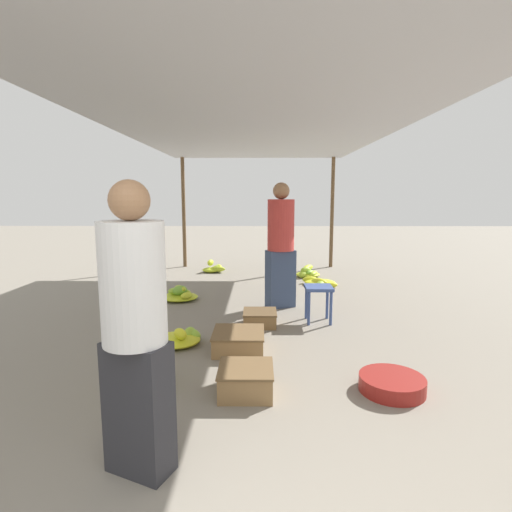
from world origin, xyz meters
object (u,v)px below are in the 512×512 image
(banana_pile_left_1, at_px, (145,371))
(banana_pile_left_3, at_px, (214,268))
(stool, at_px, (319,293))
(vendor_foreground, at_px, (135,327))
(crate_far, at_px, (260,318))
(basin_black, at_px, (392,384))
(banana_pile_right_1, at_px, (320,282))
(shopper_walking_mid, at_px, (281,244))
(banana_pile_left_0, at_px, (176,339))
(banana_pile_right_0, at_px, (308,273))
(banana_pile_left_2, at_px, (180,295))
(crate_near, at_px, (239,341))
(crate_mid, at_px, (246,380))

(banana_pile_left_1, xyz_separation_m, banana_pile_left_3, (0.02, 5.04, -0.02))
(stool, xyz_separation_m, banana_pile_left_1, (-1.72, -1.71, -0.26))
(vendor_foreground, xyz_separation_m, crate_far, (0.69, 2.65, -0.78))
(stool, relative_size, basin_black, 0.87)
(banana_pile_right_1, height_order, shopper_walking_mid, shopper_walking_mid)
(vendor_foreground, distance_m, banana_pile_left_0, 2.17)
(banana_pile_left_3, bearing_deg, banana_pile_right_0, -14.11)
(banana_pile_left_2, relative_size, shopper_walking_mid, 0.33)
(banana_pile_left_1, xyz_separation_m, crate_near, (0.76, 0.74, -0.00))
(banana_pile_left_0, bearing_deg, basin_black, -27.64)
(banana_pile_left_1, distance_m, banana_pile_right_0, 4.95)
(banana_pile_left_1, bearing_deg, vendor_foreground, -75.24)
(banana_pile_left_3, xyz_separation_m, banana_pile_right_0, (1.91, -0.48, -0.00))
(vendor_foreground, bearing_deg, banana_pile_left_1, 104.76)
(basin_black, bearing_deg, banana_pile_left_3, 111.53)
(stool, distance_m, shopper_walking_mid, 0.99)
(basin_black, xyz_separation_m, banana_pile_left_1, (-2.06, 0.12, 0.04))
(crate_mid, bearing_deg, crate_near, 96.73)
(basin_black, bearing_deg, banana_pile_left_1, 176.62)
(banana_pile_right_0, xyz_separation_m, shopper_walking_mid, (-0.66, -2.15, 0.84))
(stool, xyz_separation_m, crate_near, (-0.96, -0.96, -0.27))
(banana_pile_right_0, xyz_separation_m, banana_pile_right_1, (0.12, -0.77, -0.03))
(crate_near, bearing_deg, vendor_foreground, -104.40)
(crate_mid, bearing_deg, crate_far, 86.24)
(banana_pile_right_1, relative_size, crate_far, 1.43)
(banana_pile_left_1, xyz_separation_m, shopper_walking_mid, (1.27, 2.41, 0.81))
(stool, height_order, banana_pile_left_0, stool)
(banana_pile_left_0, distance_m, crate_mid, 1.35)
(banana_pile_right_1, distance_m, shopper_walking_mid, 1.81)
(banana_pile_left_3, relative_size, shopper_walking_mid, 0.28)
(banana_pile_left_0, bearing_deg, crate_far, 35.23)
(basin_black, distance_m, banana_pile_left_2, 3.69)
(banana_pile_left_0, xyz_separation_m, crate_far, (0.91, 0.64, 0.03))
(banana_pile_left_1, distance_m, crate_near, 1.06)
(shopper_walking_mid, bearing_deg, vendor_foreground, -105.75)
(crate_near, relative_size, crate_far, 1.28)
(crate_far, bearing_deg, banana_pile_left_1, -121.99)
(vendor_foreground, distance_m, banana_pile_left_1, 1.35)
(banana_pile_left_3, height_order, crate_far, banana_pile_left_3)
(banana_pile_right_0, bearing_deg, stool, -94.23)
(shopper_walking_mid, bearing_deg, crate_far, -109.25)
(vendor_foreground, xyz_separation_m, banana_pile_right_1, (1.76, 4.88, -0.81))
(banana_pile_left_2, height_order, crate_far, banana_pile_left_2)
(crate_far, bearing_deg, crate_mid, -93.76)
(vendor_foreground, distance_m, crate_far, 2.84)
(banana_pile_left_1, xyz_separation_m, crate_mid, (0.86, -0.16, 0.00))
(banana_pile_left_1, bearing_deg, crate_near, 44.57)
(banana_pile_right_1, bearing_deg, crate_mid, -106.66)
(banana_pile_left_2, xyz_separation_m, crate_mid, (1.11, -2.92, 0.03))
(crate_mid, bearing_deg, vendor_foreground, -122.06)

